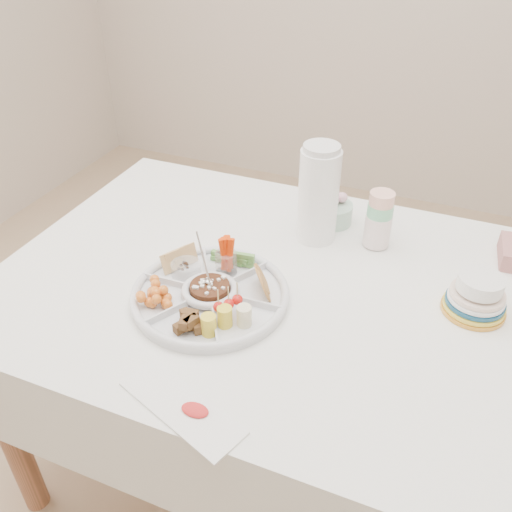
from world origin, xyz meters
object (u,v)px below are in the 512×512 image
at_px(party_tray, 210,292).
at_px(plate_stack, 477,295).
at_px(thermos, 319,193).
at_px(dining_table, 288,386).

height_order(party_tray, plate_stack, plate_stack).
xyz_separation_m(party_tray, thermos, (0.15, 0.37, 0.12)).
bearing_deg(dining_table, thermos, 93.28).
distance_m(party_tray, thermos, 0.42).
height_order(party_tray, thermos, thermos).
distance_m(dining_table, thermos, 0.58).
xyz_separation_m(dining_table, thermos, (-0.01, 0.24, 0.52)).
relative_size(dining_table, thermos, 5.26).
relative_size(party_tray, plate_stack, 2.54).
bearing_deg(plate_stack, dining_table, -170.76).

